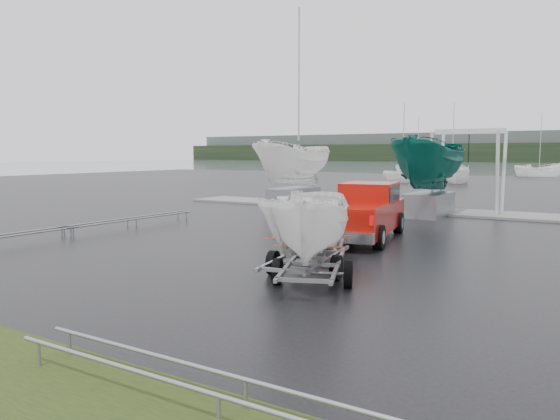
% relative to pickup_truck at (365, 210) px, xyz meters
% --- Properties ---
extents(ground_plane, '(120.00, 120.00, 0.00)m').
position_rel_pickup_truck_xyz_m(ground_plane, '(-0.02, -3.44, -1.00)').
color(ground_plane, black).
rests_on(ground_plane, ground).
extents(dock, '(30.00, 3.00, 0.12)m').
position_rel_pickup_truck_xyz_m(dock, '(-0.02, 9.56, -0.95)').
color(dock, gray).
rests_on(dock, ground).
extents(pickup_truck, '(2.98, 6.01, 1.91)m').
position_rel_pickup_truck_xyz_m(pickup_truck, '(0.00, 0.00, 0.00)').
color(pickup_truck, '#A11008').
rests_on(pickup_truck, ground).
extents(trailer_hitched, '(1.88, 3.76, 4.63)m').
position_rel_pickup_truck_xyz_m(trailer_hitched, '(1.18, -6.26, 1.52)').
color(trailer_hitched, gray).
rests_on(trailer_hitched, ground).
extents(trailer_parked, '(2.43, 3.78, 4.78)m').
position_rel_pickup_truck_xyz_m(trailer_parked, '(1.71, -6.89, 1.60)').
color(trailer_parked, gray).
rests_on(trailer_parked, ground).
extents(boat_hoist, '(3.30, 2.18, 4.12)m').
position_rel_pickup_truck_xyz_m(boat_hoist, '(1.21, 9.56, 1.67)').
color(boat_hoist, silver).
rests_on(boat_hoist, ground).
extents(keelboat_0, '(2.46, 3.20, 10.64)m').
position_rel_pickup_truck_xyz_m(keelboat_0, '(-7.40, 7.57, 2.92)').
color(keelboat_0, gray).
rests_on(keelboat_0, ground).
extents(keelboat_1, '(2.55, 3.20, 7.89)m').
position_rel_pickup_truck_xyz_m(keelboat_1, '(-0.10, 7.76, 3.06)').
color(keelboat_1, gray).
rests_on(keelboat_1, ground).
extents(mast_rack_0, '(0.56, 6.50, 0.06)m').
position_rel_pickup_truck_xyz_m(mast_rack_0, '(-9.02, -2.44, -0.65)').
color(mast_rack_0, gray).
rests_on(mast_rack_0, ground).
extents(mast_rack_2, '(7.00, 0.56, 0.06)m').
position_rel_pickup_truck_xyz_m(mast_rack_2, '(3.98, -12.94, -0.65)').
color(mast_rack_2, gray).
rests_on(mast_rack_2, ground).
extents(moored_boat_0, '(2.75, 2.79, 10.92)m').
position_rel_pickup_truck_xyz_m(moored_boat_0, '(-11.45, 36.14, -0.99)').
color(moored_boat_0, white).
rests_on(moored_boat_0, ground).
extents(moored_boat_1, '(3.88, 3.92, 11.96)m').
position_rel_pickup_truck_xyz_m(moored_boat_1, '(-7.09, 38.35, -0.99)').
color(moored_boat_1, white).
rests_on(moored_boat_1, ground).
extents(moored_boat_4, '(2.85, 2.80, 11.11)m').
position_rel_pickup_truck_xyz_m(moored_boat_4, '(-17.16, 58.35, -0.99)').
color(moored_boat_4, white).
rests_on(moored_boat_4, ground).
extents(moored_boat_5, '(3.65, 3.64, 11.40)m').
position_rel_pickup_truck_xyz_m(moored_boat_5, '(-1.49, 58.80, -0.99)').
color(moored_boat_5, white).
rests_on(moored_boat_5, ground).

